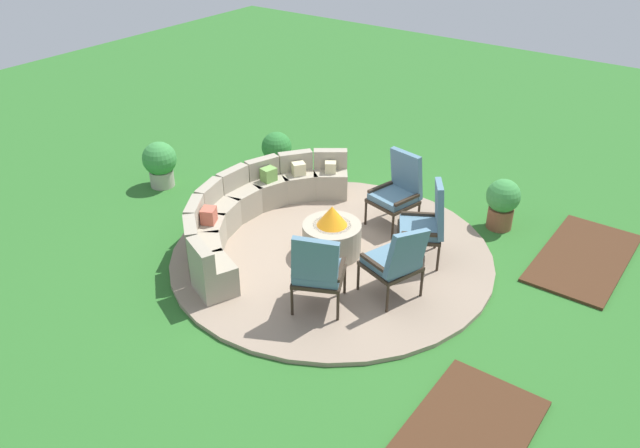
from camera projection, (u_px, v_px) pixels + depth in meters
ground_plane at (332, 256)px, 8.87m from camera, size 24.00×24.00×0.00m
patio_circle at (332, 254)px, 8.85m from camera, size 4.44×4.44×0.06m
mulch_bed_left at (458, 446)px, 6.01m from camera, size 2.11×1.07×0.04m
mulch_bed_right at (584, 257)px, 8.80m from camera, size 2.11×1.07×0.04m
fire_pit at (332, 235)px, 8.69m from camera, size 0.81×0.81×0.73m
curved_stone_bench at (250, 210)px, 9.28m from camera, size 3.65×1.62×0.72m
lounge_chair_front_left at (317, 270)px, 7.48m from camera, size 0.79×0.79×1.11m
lounge_chair_front_right at (396, 260)px, 7.71m from camera, size 0.77×0.78×1.05m
lounge_chair_back_left at (427, 222)px, 8.42m from camera, size 0.80×0.82×1.17m
lounge_chair_back_right at (398, 189)px, 9.24m from camera, size 0.73×0.71×1.13m
potted_plant_0 at (502, 202)px, 9.34m from camera, size 0.50×0.50×0.78m
potted_plant_1 at (277, 150)px, 11.09m from camera, size 0.53×0.53×0.70m
potted_plant_2 at (160, 162)px, 10.53m from camera, size 0.56×0.56×0.78m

